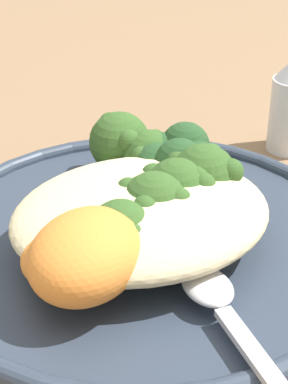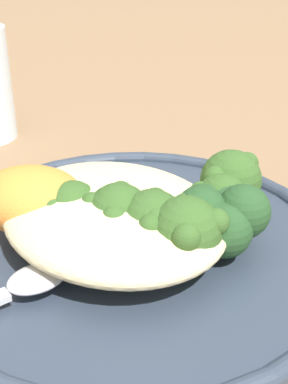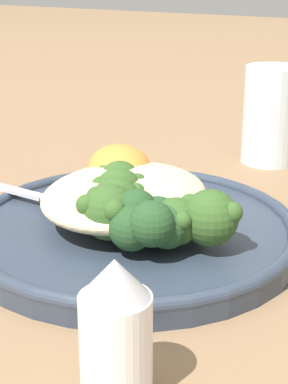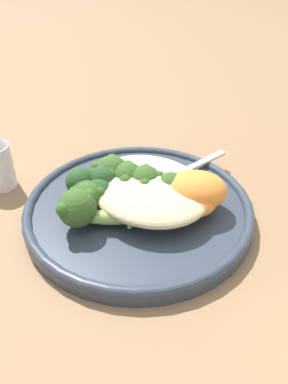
{
  "view_description": "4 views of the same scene",
  "coord_description": "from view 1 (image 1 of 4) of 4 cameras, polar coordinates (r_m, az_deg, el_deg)",
  "views": [
    {
      "loc": [
        0.15,
        0.31,
        0.23
      ],
      "look_at": [
        0.02,
        0.02,
        0.05
      ],
      "focal_mm": 60.0,
      "sensor_mm": 36.0,
      "label": 1
    },
    {
      "loc": [
        -0.21,
        0.2,
        0.21
      ],
      "look_at": [
        -0.0,
        0.01,
        0.06
      ],
      "focal_mm": 50.0,
      "sensor_mm": 36.0,
      "label": 2
    },
    {
      "loc": [
        -0.41,
        -0.23,
        0.23
      ],
      "look_at": [
        0.02,
        0.0,
        0.04
      ],
      "focal_mm": 60.0,
      "sensor_mm": 36.0,
      "label": 3
    },
    {
      "loc": [
        0.27,
        -0.24,
        0.3
      ],
      "look_at": [
        0.03,
        0.0,
        0.05
      ],
      "focal_mm": 35.0,
      "sensor_mm": 36.0,
      "label": 4
    }
  ],
  "objects": [
    {
      "name": "spoon",
      "position": [
        0.33,
        6.7,
        -9.77
      ],
      "size": [
        0.03,
        0.11,
        0.01
      ],
      "rotation": [
        0.0,
        0.0,
        1.49
      ],
      "color": "silver",
      "rests_on": "plate"
    },
    {
      "name": "quinoa_mound",
      "position": [
        0.37,
        -0.23,
        -1.91
      ],
      "size": [
        0.15,
        0.13,
        0.03
      ],
      "primitive_type": "ellipsoid",
      "color": "beige",
      "rests_on": "plate"
    },
    {
      "name": "broccoli_stalk_6",
      "position": [
        0.43,
        -0.16,
        2.83
      ],
      "size": [
        0.08,
        0.05,
        0.04
      ],
      "rotation": [
        0.0,
        0.0,
        3.5
      ],
      "color": "#8EB25B",
      "rests_on": "plate"
    },
    {
      "name": "plate",
      "position": [
        0.4,
        -0.13,
        -4.33
      ],
      "size": [
        0.28,
        0.28,
        0.02
      ],
      "color": "#2D3847",
      "rests_on": "ground_plane"
    },
    {
      "name": "sweet_potato_chunk_1",
      "position": [
        0.35,
        -6.11,
        -5.22
      ],
      "size": [
        0.08,
        0.07,
        0.03
      ],
      "primitive_type": "ellipsoid",
      "rotation": [
        0.0,
        0.0,
        0.47
      ],
      "color": "orange",
      "rests_on": "plate"
    },
    {
      "name": "broccoli_stalk_3",
      "position": [
        0.39,
        2.18,
        0.02
      ],
      "size": [
        0.08,
        0.07,
        0.04
      ],
      "rotation": [
        0.0,
        0.0,
        2.5
      ],
      "color": "#8EB25B",
      "rests_on": "plate"
    },
    {
      "name": "sweet_potato_chunk_0",
      "position": [
        0.33,
        -5.14,
        -5.6
      ],
      "size": [
        0.09,
        0.09,
        0.04
      ],
      "primitive_type": "ellipsoid",
      "rotation": [
        0.0,
        0.0,
        0.74
      ],
      "color": "orange",
      "rests_on": "plate"
    },
    {
      "name": "ground_plane",
      "position": [
        0.42,
        0.78,
        -4.61
      ],
      "size": [
        4.0,
        4.0,
        0.0
      ],
      "primitive_type": "plane",
      "color": "#846647"
    },
    {
      "name": "broccoli_stalk_7",
      "position": [
        0.44,
        -2.5,
        3.9
      ],
      "size": [
        0.08,
        0.08,
        0.04
      ],
      "rotation": [
        0.0,
        0.0,
        3.93
      ],
      "color": "#8EB25B",
      "rests_on": "plate"
    },
    {
      "name": "kale_tuft",
      "position": [
        0.43,
        2.84,
        2.85
      ],
      "size": [
        0.06,
        0.06,
        0.04
      ],
      "color": "#234723",
      "rests_on": "plate"
    },
    {
      "name": "broccoli_stalk_5",
      "position": [
        0.43,
        0.08,
        1.97
      ],
      "size": [
        0.08,
        0.04,
        0.03
      ],
      "rotation": [
        0.0,
        0.0,
        3.35
      ],
      "color": "#8EB25B",
      "rests_on": "plate"
    },
    {
      "name": "broccoli_stalk_0",
      "position": [
        0.36,
        -2.54,
        -3.26
      ],
      "size": [
        0.04,
        0.1,
        0.04
      ],
      "rotation": [
        0.0,
        0.0,
        1.55
      ],
      "color": "#8EB25B",
      "rests_on": "plate"
    },
    {
      "name": "broccoli_stalk_2",
      "position": [
        0.38,
        0.41,
        -1.14
      ],
      "size": [
        0.06,
        0.08,
        0.04
      ],
      "rotation": [
        0.0,
        0.0,
        2.11
      ],
      "color": "#8EB25B",
      "rests_on": "plate"
    },
    {
      "name": "broccoli_stalk_4",
      "position": [
        0.4,
        3.68,
        0.97
      ],
      "size": [
        0.11,
        0.06,
        0.04
      ],
      "rotation": [
        0.0,
        0.0,
        2.74
      ],
      "color": "#8EB25B",
      "rests_on": "plate"
    },
    {
      "name": "broccoli_stalk_1",
      "position": [
        0.37,
        1.38,
        -3.08
      ],
      "size": [
        0.06,
        0.1,
        0.03
      ],
      "rotation": [
        0.0,
        0.0,
        1.99
      ],
      "color": "#8EB25B",
      "rests_on": "plate"
    }
  ]
}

